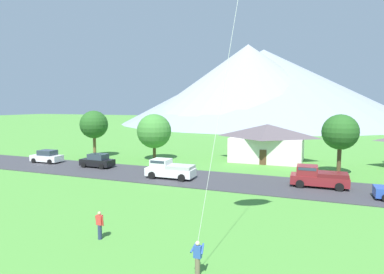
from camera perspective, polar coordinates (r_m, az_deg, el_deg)
road_strip at (r=34.06m, az=5.52°, el=-7.64°), size 160.00×7.94×0.08m
mountain_west_ridge at (r=131.17m, az=9.71°, el=9.03°), size 87.55×87.55×31.04m
mountain_east_ridge at (r=142.67m, az=12.33°, el=8.64°), size 118.16×118.16×30.67m
house_left_center at (r=46.85m, az=13.04°, el=-0.81°), size 10.36×7.68×5.15m
tree_near_left at (r=39.18m, az=24.54°, el=0.76°), size 3.90×3.90×6.84m
tree_center at (r=50.44m, az=-16.80°, el=2.08°), size 4.11×4.11×6.97m
tree_right_of_center at (r=46.25m, az=-6.65°, el=1.02°), size 4.85×4.85×6.55m
parked_car_black_mid_west at (r=42.38m, az=-16.23°, el=-4.04°), size 4.23×2.14×1.68m
parked_car_white_east_end at (r=48.11m, az=-24.07°, el=-3.16°), size 4.25×2.18×1.68m
pickup_truck_maroon_west_side at (r=33.36m, az=21.16°, el=-6.50°), size 5.23×2.39×1.99m
pickup_truck_white_east_side at (r=34.85m, az=-4.01°, el=-5.60°), size 5.22×2.36×1.99m
watcher_person at (r=20.52m, az=-15.87°, el=-14.56°), size 0.56×0.24×1.68m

